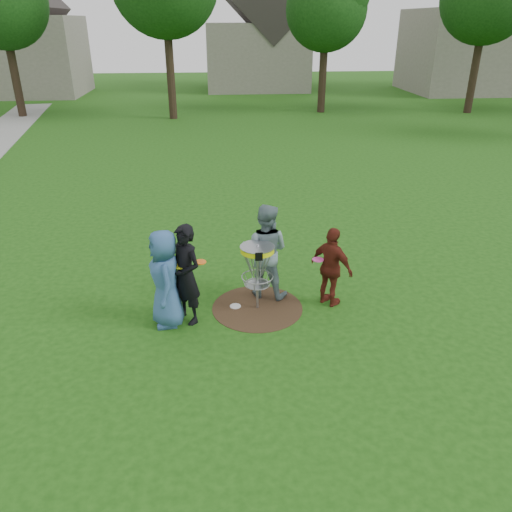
{
  "coord_description": "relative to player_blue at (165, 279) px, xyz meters",
  "views": [
    {
      "loc": [
        -0.75,
        -8.48,
        5.17
      ],
      "look_at": [
        0.0,
        0.3,
        1.0
      ],
      "focal_mm": 35.0,
      "sensor_mm": 36.0,
      "label": 1
    }
  ],
  "objects": [
    {
      "name": "player_black",
      "position": [
        0.37,
        0.07,
        0.03
      ],
      "size": [
        0.82,
        0.83,
        1.93
      ],
      "primitive_type": "imported",
      "rotation": [
        0.0,
        0.0,
        -0.83
      ],
      "color": "black",
      "rests_on": "ground"
    },
    {
      "name": "house_row",
      "position": [
        6.49,
        33.45,
        3.21
      ],
      "size": [
        44.5,
        10.65,
        11.62
      ],
      "color": "gray",
      "rests_on": "ground"
    },
    {
      "name": "player_grey",
      "position": [
        1.91,
        0.93,
        0.05
      ],
      "size": [
        1.16,
        1.04,
        1.97
      ],
      "primitive_type": "imported",
      "rotation": [
        0.0,
        0.0,
        2.78
      ],
      "color": "slate",
      "rests_on": "ground"
    },
    {
      "name": "dirt_patch",
      "position": [
        1.71,
        0.39,
        -0.93
      ],
      "size": [
        1.8,
        1.8,
        0.01
      ],
      "primitive_type": "cylinder",
      "color": "#47331E",
      "rests_on": "ground"
    },
    {
      "name": "player_maroon",
      "position": [
        3.17,
        0.43,
        -0.12
      ],
      "size": [
        0.93,
        0.98,
        1.63
      ],
      "primitive_type": "imported",
      "rotation": [
        0.0,
        0.0,
        2.28
      ],
      "color": "#5E1F15",
      "rests_on": "ground"
    },
    {
      "name": "player_blue",
      "position": [
        0.0,
        0.0,
        0.0
      ],
      "size": [
        0.76,
        1.01,
        1.87
      ],
      "primitive_type": "imported",
      "rotation": [
        0.0,
        0.0,
        -1.38
      ],
      "color": "#32598B",
      "rests_on": "ground"
    },
    {
      "name": "disc_on_grass",
      "position": [
        1.27,
        0.47,
        -0.93
      ],
      "size": [
        0.22,
        0.22,
        0.02
      ],
      "primitive_type": "cylinder",
      "color": "silver",
      "rests_on": "ground"
    },
    {
      "name": "ground",
      "position": [
        1.71,
        0.39,
        -0.94
      ],
      "size": [
        100.0,
        100.0,
        0.0
      ],
      "primitive_type": "plane",
      "color": "#19470F",
      "rests_on": "ground"
    },
    {
      "name": "held_discs",
      "position": [
        1.4,
        0.32,
        0.2
      ],
      "size": [
        2.83,
        0.83,
        0.22
      ],
      "color": "yellow",
      "rests_on": "ground"
    },
    {
      "name": "disc_golf_basket",
      "position": [
        1.71,
        0.39,
        0.08
      ],
      "size": [
        0.66,
        0.67,
        1.38
      ],
      "color": "#9EA0A5",
      "rests_on": "ground"
    }
  ]
}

